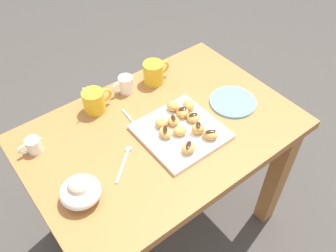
% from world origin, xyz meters
% --- Properties ---
extents(ground_plane, '(8.00, 8.00, 0.00)m').
position_xyz_m(ground_plane, '(0.00, 0.00, 0.00)').
color(ground_plane, '#423D38').
extents(dining_table, '(1.01, 0.68, 0.71)m').
position_xyz_m(dining_table, '(0.00, 0.00, 0.57)').
color(dining_table, '#A36633').
rests_on(dining_table, ground_plane).
extents(pastry_plate_square, '(0.28, 0.28, 0.02)m').
position_xyz_m(pastry_plate_square, '(0.04, -0.06, 0.72)').
color(pastry_plate_square, white).
rests_on(pastry_plate_square, dining_table).
extents(coffee_mug_mustard_left, '(0.12, 0.08, 0.14)m').
position_xyz_m(coffee_mug_mustard_left, '(-0.14, 0.24, 0.76)').
color(coffee_mug_mustard_left, gold).
rests_on(coffee_mug_mustard_left, dining_table).
extents(coffee_mug_mustard_right, '(0.12, 0.08, 0.09)m').
position_xyz_m(coffee_mug_mustard_right, '(0.14, 0.24, 0.76)').
color(coffee_mug_mustard_right, gold).
rests_on(coffee_mug_mustard_right, dining_table).
extents(cream_pitcher_white, '(0.10, 0.06, 0.07)m').
position_xyz_m(cream_pitcher_white, '(0.02, 0.26, 0.75)').
color(cream_pitcher_white, white).
rests_on(cream_pitcher_white, dining_table).
extents(ice_cream_bowl, '(0.13, 0.13, 0.10)m').
position_xyz_m(ice_cream_bowl, '(-0.38, -0.09, 0.75)').
color(ice_cream_bowl, white).
rests_on(ice_cream_bowl, dining_table).
extents(chocolate_sauce_pitcher, '(0.09, 0.05, 0.06)m').
position_xyz_m(chocolate_sauce_pitcher, '(-0.41, 0.19, 0.74)').
color(chocolate_sauce_pitcher, white).
rests_on(chocolate_sauce_pitcher, dining_table).
extents(saucer_sky_left, '(0.19, 0.19, 0.01)m').
position_xyz_m(saucer_sky_left, '(0.31, -0.06, 0.72)').
color(saucer_sky_left, '#66A8DB').
rests_on(saucer_sky_left, dining_table).
extents(loose_spoon_near_saucer, '(0.03, 0.16, 0.01)m').
position_xyz_m(loose_spoon_near_saucer, '(-0.07, 0.07, 0.71)').
color(loose_spoon_near_saucer, silver).
rests_on(loose_spoon_near_saucer, dining_table).
extents(loose_spoon_by_plate, '(0.13, 0.11, 0.01)m').
position_xyz_m(loose_spoon_by_plate, '(-0.19, -0.04, 0.71)').
color(loose_spoon_by_plate, silver).
rests_on(loose_spoon_by_plate, dining_table).
extents(beignet_0, '(0.05, 0.05, 0.03)m').
position_xyz_m(beignet_0, '(-0.00, -0.00, 0.74)').
color(beignet_0, '#D19347').
rests_on(beignet_0, pastry_plate_square).
extents(beignet_1, '(0.06, 0.06, 0.04)m').
position_xyz_m(beignet_1, '(0.09, -0.11, 0.75)').
color(beignet_1, '#D19347').
rests_on(beignet_1, pastry_plate_square).
extents(chocolate_drizzle_1, '(0.03, 0.03, 0.00)m').
position_xyz_m(chocolate_drizzle_1, '(0.09, -0.11, 0.77)').
color(chocolate_drizzle_1, black).
rests_on(chocolate_drizzle_1, beignet_1).
extents(beignet_2, '(0.06, 0.06, 0.03)m').
position_xyz_m(beignet_2, '(0.04, -0.02, 0.74)').
color(beignet_2, '#D19347').
rests_on(beignet_2, pastry_plate_square).
extents(chocolate_drizzle_2, '(0.03, 0.04, 0.00)m').
position_xyz_m(chocolate_drizzle_2, '(0.04, -0.02, 0.76)').
color(chocolate_drizzle_2, black).
rests_on(chocolate_drizzle_2, beignet_2).
extents(beignet_3, '(0.06, 0.06, 0.03)m').
position_xyz_m(beignet_3, '(0.03, -0.07, 0.74)').
color(beignet_3, '#D19347').
rests_on(beignet_3, pastry_plate_square).
extents(beignet_4, '(0.07, 0.07, 0.04)m').
position_xyz_m(beignet_4, '(0.10, -0.01, 0.75)').
color(beignet_4, '#D19347').
rests_on(beignet_4, pastry_plate_square).
extents(chocolate_drizzle_4, '(0.04, 0.03, 0.00)m').
position_xyz_m(chocolate_drizzle_4, '(0.10, -0.01, 0.76)').
color(chocolate_drizzle_4, black).
rests_on(chocolate_drizzle_4, beignet_4).
extents(beignet_5, '(0.05, 0.05, 0.04)m').
position_xyz_m(beignet_5, '(0.09, 0.04, 0.75)').
color(beignet_5, '#D19347').
rests_on(beignet_5, pastry_plate_square).
extents(beignet_6, '(0.06, 0.06, 0.03)m').
position_xyz_m(beignet_6, '(-0.02, -0.05, 0.74)').
color(beignet_6, '#D19347').
rests_on(beignet_6, pastry_plate_square).
extents(chocolate_drizzle_6, '(0.04, 0.04, 0.00)m').
position_xyz_m(chocolate_drizzle_6, '(-0.02, -0.05, 0.76)').
color(chocolate_drizzle_6, black).
rests_on(chocolate_drizzle_6, beignet_6).
extents(beignet_7, '(0.07, 0.07, 0.04)m').
position_xyz_m(beignet_7, '(0.14, 0.01, 0.75)').
color(beignet_7, '#D19347').
rests_on(beignet_7, pastry_plate_square).
extents(beignet_8, '(0.06, 0.06, 0.03)m').
position_xyz_m(beignet_8, '(0.00, -0.15, 0.74)').
color(beignet_8, '#D19347').
rests_on(beignet_8, pastry_plate_square).
extents(chocolate_drizzle_8, '(0.04, 0.03, 0.00)m').
position_xyz_m(chocolate_drizzle_8, '(0.00, -0.15, 0.76)').
color(chocolate_drizzle_8, black).
rests_on(chocolate_drizzle_8, beignet_8).
extents(beignet_9, '(0.07, 0.07, 0.03)m').
position_xyz_m(beignet_9, '(0.10, -0.15, 0.74)').
color(beignet_9, '#D19347').
rests_on(beignet_9, pastry_plate_square).
extents(chocolate_drizzle_9, '(0.04, 0.03, 0.00)m').
position_xyz_m(chocolate_drizzle_9, '(0.10, -0.15, 0.76)').
color(chocolate_drizzle_9, black).
rests_on(chocolate_drizzle_9, beignet_9).
extents(beignet_10, '(0.06, 0.06, 0.03)m').
position_xyz_m(beignet_10, '(0.11, -0.05, 0.74)').
color(beignet_10, '#D19347').
rests_on(beignet_10, pastry_plate_square).
extents(chocolate_drizzle_10, '(0.04, 0.03, 0.00)m').
position_xyz_m(chocolate_drizzle_10, '(0.11, -0.05, 0.76)').
color(chocolate_drizzle_10, black).
rests_on(chocolate_drizzle_10, beignet_10).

